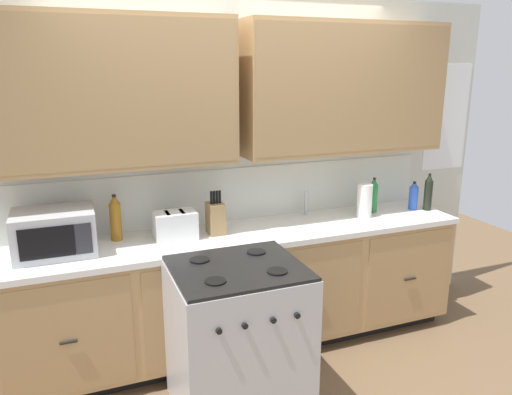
# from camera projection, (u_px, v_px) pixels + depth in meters

# --- Properties ---
(ground_plane) EXTENTS (8.16, 8.16, 0.00)m
(ground_plane) POSITION_uv_depth(u_px,v_px,m) (260.00, 368.00, 3.49)
(ground_plane) COLOR brown
(wall_unit) EXTENTS (4.47, 0.40, 2.55)m
(wall_unit) POSITION_uv_depth(u_px,v_px,m) (235.00, 122.00, 3.50)
(wall_unit) COLOR silver
(wall_unit) RESTS_ON ground_plane
(counter_run) EXTENTS (3.30, 0.64, 0.92)m
(counter_run) POSITION_uv_depth(u_px,v_px,m) (246.00, 289.00, 3.63)
(counter_run) COLOR black
(counter_run) RESTS_ON ground_plane
(stove_range) EXTENTS (0.76, 0.68, 0.95)m
(stove_range) POSITION_uv_depth(u_px,v_px,m) (238.00, 339.00, 2.97)
(stove_range) COLOR #B7B7BC
(stove_range) RESTS_ON ground_plane
(microwave) EXTENTS (0.48, 0.37, 0.28)m
(microwave) POSITION_uv_depth(u_px,v_px,m) (54.00, 233.00, 3.07)
(microwave) COLOR #B7B7BC
(microwave) RESTS_ON counter_run
(toaster) EXTENTS (0.28, 0.18, 0.19)m
(toaster) POSITION_uv_depth(u_px,v_px,m) (175.00, 225.00, 3.35)
(toaster) COLOR white
(toaster) RESTS_ON counter_run
(knife_block) EXTENTS (0.11, 0.14, 0.31)m
(knife_block) POSITION_uv_depth(u_px,v_px,m) (216.00, 218.00, 3.45)
(knife_block) COLOR #9C794E
(knife_block) RESTS_ON counter_run
(sink_faucet) EXTENTS (0.02, 0.02, 0.20)m
(sink_faucet) POSITION_uv_depth(u_px,v_px,m) (306.00, 202.00, 3.89)
(sink_faucet) COLOR #B2B5BA
(sink_faucet) RESTS_ON counter_run
(paper_towel_roll) EXTENTS (0.12, 0.12, 0.26)m
(paper_towel_roll) POSITION_uv_depth(u_px,v_px,m) (364.00, 201.00, 3.83)
(paper_towel_roll) COLOR white
(paper_towel_roll) RESTS_ON counter_run
(bottle_amber) EXTENTS (0.08, 0.08, 0.32)m
(bottle_amber) POSITION_uv_depth(u_px,v_px,m) (115.00, 218.00, 3.31)
(bottle_amber) COLOR #9E6619
(bottle_amber) RESTS_ON counter_run
(bottle_blue) EXTENTS (0.07, 0.07, 0.23)m
(bottle_blue) POSITION_uv_depth(u_px,v_px,m) (413.00, 196.00, 4.04)
(bottle_blue) COLOR blue
(bottle_blue) RESTS_ON counter_run
(bottle_dark) EXTENTS (0.07, 0.07, 0.30)m
(bottle_dark) POSITION_uv_depth(u_px,v_px,m) (428.00, 192.00, 4.01)
(bottle_dark) COLOR black
(bottle_dark) RESTS_ON counter_run
(bottle_green) EXTENTS (0.06, 0.06, 0.28)m
(bottle_green) POSITION_uv_depth(u_px,v_px,m) (373.00, 195.00, 3.96)
(bottle_green) COLOR #237A38
(bottle_green) RESTS_ON counter_run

